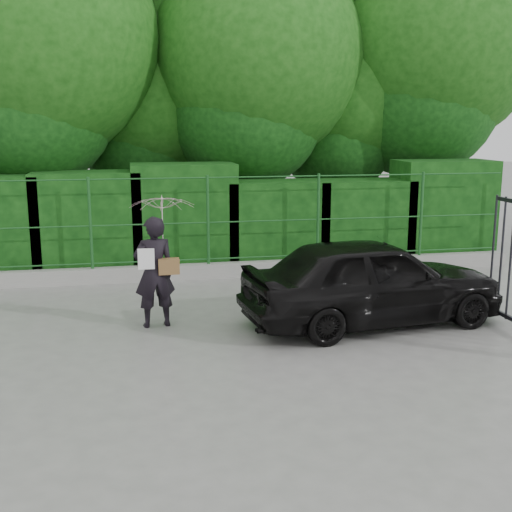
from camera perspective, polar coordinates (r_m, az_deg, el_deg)
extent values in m
plane|color=gray|center=(8.85, -3.28, -8.88)|extent=(80.00, 80.00, 0.00)
cube|color=#9E9E99|center=(13.10, -5.96, -1.40)|extent=(14.00, 0.25, 0.30)
cylinder|color=#1B5220|center=(12.88, -14.51, 2.82)|extent=(0.06, 0.06, 1.80)
cylinder|color=#1B5220|center=(12.94, -4.29, 3.20)|extent=(0.06, 0.06, 1.80)
cylinder|color=#1B5220|center=(13.40, 5.54, 3.48)|extent=(0.06, 0.06, 1.80)
cylinder|color=#1B5220|center=(14.23, 14.47, 3.64)|extent=(0.06, 0.06, 1.80)
cylinder|color=#1B5220|center=(13.05, -5.98, -0.33)|extent=(13.60, 0.03, 0.03)
cylinder|color=#1B5220|center=(12.91, -6.05, 2.93)|extent=(13.60, 0.03, 0.03)
cylinder|color=#1B5220|center=(12.80, -6.14, 6.91)|extent=(13.60, 0.03, 0.03)
cube|color=black|center=(13.90, -14.67, 2.88)|extent=(2.20, 1.20, 2.13)
cube|color=black|center=(13.90, -6.42, 3.49)|extent=(2.20, 1.20, 2.27)
cube|color=black|center=(14.22, 1.66, 2.93)|extent=(2.20, 1.20, 1.87)
cube|color=black|center=(14.79, 9.26, 3.10)|extent=(2.20, 1.20, 1.86)
cube|color=black|center=(15.56, 16.23, 3.98)|extent=(2.20, 1.20, 2.28)
cylinder|color=black|center=(15.55, -18.23, 7.98)|extent=(0.36, 0.36, 4.50)
sphere|color=#14470F|center=(15.64, -18.90, 17.88)|extent=(5.40, 5.40, 5.40)
cylinder|color=black|center=(16.79, -9.02, 6.51)|extent=(0.36, 0.36, 3.25)
sphere|color=#14470F|center=(16.73, -9.24, 13.18)|extent=(3.90, 3.90, 3.90)
cylinder|color=black|center=(16.04, 0.11, 8.21)|extent=(0.36, 0.36, 4.25)
sphere|color=#14470F|center=(16.09, 0.11, 17.31)|extent=(5.10, 5.10, 5.10)
cylinder|color=black|center=(17.39, 7.83, 7.14)|extent=(0.36, 0.36, 3.50)
sphere|color=#14470F|center=(17.35, 8.03, 14.06)|extent=(4.20, 4.20, 4.20)
cylinder|color=black|center=(17.74, 14.51, 8.99)|extent=(0.36, 0.36, 4.75)
sphere|color=#14470F|center=(17.85, 15.01, 18.16)|extent=(5.70, 5.70, 5.70)
cylinder|color=black|center=(10.61, 21.69, -0.32)|extent=(0.04, 0.04, 1.90)
cylinder|color=black|center=(10.82, 20.98, -0.05)|extent=(0.04, 0.04, 1.90)
cylinder|color=black|center=(11.02, 20.30, 0.21)|extent=(0.04, 0.04, 1.90)
imported|color=black|center=(9.98, -9.02, -1.42)|extent=(0.69, 0.50, 1.73)
imported|color=beige|center=(9.90, -8.30, 2.75)|extent=(1.00, 1.02, 0.92)
cube|color=brown|center=(9.89, -7.75, -0.91)|extent=(0.32, 0.15, 0.24)
cube|color=white|center=(9.81, -9.74, -0.26)|extent=(0.25, 0.02, 0.32)
imported|color=black|center=(10.20, 10.29, -2.14)|extent=(4.30, 2.18, 1.40)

